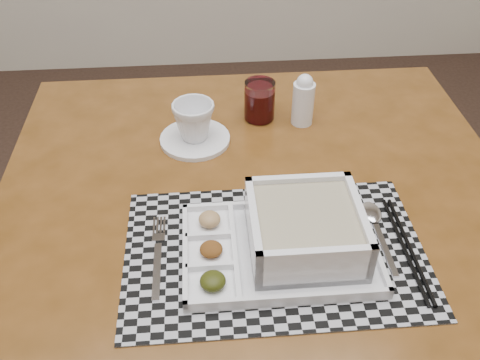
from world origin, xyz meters
name	(u,v)px	position (x,y,z in m)	size (l,w,h in m)	color
dining_table	(259,234)	(0.73, 0.49, 0.67)	(1.00, 1.00, 0.75)	#4A2C0D
placemat	(275,252)	(0.74, 0.37, 0.75)	(0.50, 0.33, 0.00)	#9D9EA5
serving_tray	(296,236)	(0.78, 0.37, 0.78)	(0.32, 0.22, 0.09)	white
fork	(158,254)	(0.55, 0.38, 0.75)	(0.02, 0.19, 0.00)	silver
spoon	(373,217)	(0.93, 0.44, 0.75)	(0.04, 0.18, 0.01)	silver
chopsticks	(407,248)	(0.97, 0.36, 0.75)	(0.02, 0.24, 0.01)	black
saucer	(195,139)	(0.62, 0.71, 0.75)	(0.15, 0.15, 0.01)	white
cup	(194,121)	(0.62, 0.71, 0.80)	(0.09, 0.09, 0.08)	white
juice_glass	(259,102)	(0.76, 0.79, 0.79)	(0.07, 0.07, 0.09)	white
creamer_bottle	(303,100)	(0.86, 0.76, 0.80)	(0.05, 0.05, 0.12)	white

